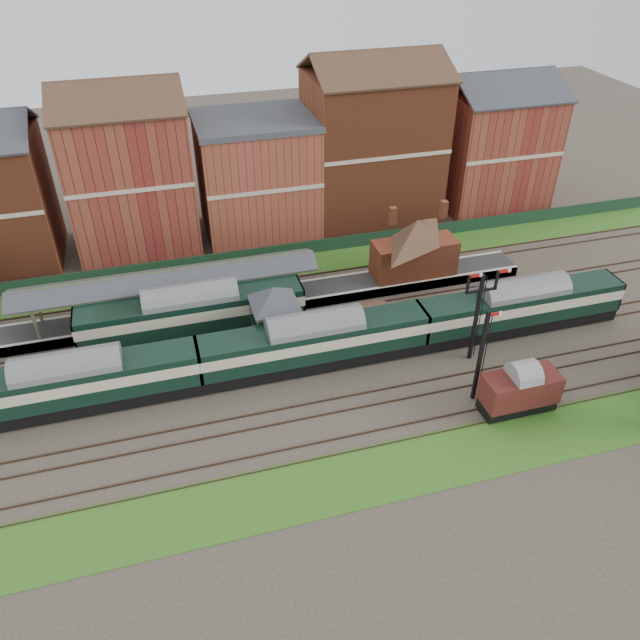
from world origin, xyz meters
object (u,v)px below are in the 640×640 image
object	(u,v)px
dmu_train	(315,342)
signal_box	(275,316)
goods_van_a	(520,390)
platform_railcar	(192,313)
semaphore_bracket	(478,312)

from	to	relation	value
dmu_train	signal_box	bearing A→B (deg)	127.07
dmu_train	goods_van_a	size ratio (longest dim) A/B	9.86
platform_railcar	goods_van_a	distance (m)	26.83
semaphore_bracket	goods_van_a	xyz separation A→B (m)	(0.44, -6.50, -2.70)
signal_box	goods_van_a	world-z (taller)	signal_box
semaphore_bracket	dmu_train	xyz separation A→B (m)	(-12.58, 2.50, -2.17)
platform_railcar	goods_van_a	bearing A→B (deg)	-35.29
dmu_train	platform_railcar	xyz separation A→B (m)	(-8.87, 6.50, 0.07)
signal_box	platform_railcar	distance (m)	7.22
signal_box	goods_van_a	size ratio (longest dim) A/B	1.08
signal_box	platform_railcar	world-z (taller)	signal_box
platform_railcar	goods_van_a	xyz separation A→B (m)	(21.90, -15.50, -0.60)
semaphore_bracket	goods_van_a	size ratio (longest dim) A/B	1.47
platform_railcar	dmu_train	bearing A→B (deg)	-36.23
signal_box	platform_railcar	xyz separation A→B (m)	(-6.42, 3.25, -0.66)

